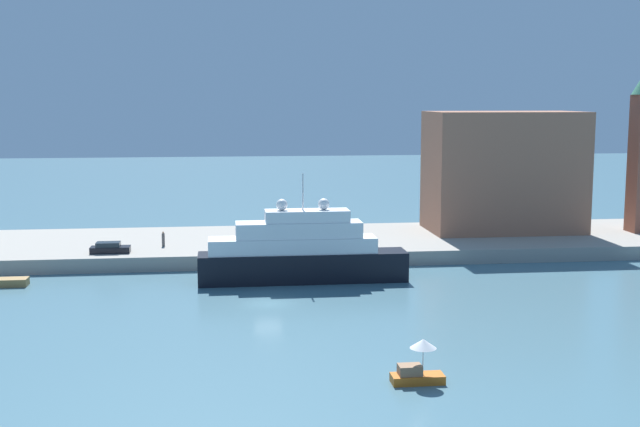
{
  "coord_description": "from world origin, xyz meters",
  "views": [
    {
      "loc": [
        -4.25,
        -77.19,
        19.52
      ],
      "look_at": [
        5.71,
        6.0,
        7.77
      ],
      "focal_mm": 46.62,
      "sensor_mm": 36.0,
      "label": 1
    }
  ],
  "objects_px": {
    "person_figure": "(163,239)",
    "harbor_building": "(504,171)",
    "large_yacht": "(300,253)",
    "work_barge": "(7,282)",
    "mooring_bollard": "(324,248)",
    "small_motorboat": "(418,366)",
    "parked_car": "(110,248)"
  },
  "relations": [
    {
      "from": "small_motorboat",
      "to": "person_figure",
      "type": "xyz_separation_m",
      "value": [
        -20.27,
        46.33,
        1.32
      ]
    },
    {
      "from": "work_barge",
      "to": "person_figure",
      "type": "bearing_deg",
      "value": 38.72
    },
    {
      "from": "parked_car",
      "to": "person_figure",
      "type": "xyz_separation_m",
      "value": [
        5.86,
        3.56,
        0.31
      ]
    },
    {
      "from": "small_motorboat",
      "to": "mooring_bollard",
      "type": "xyz_separation_m",
      "value": [
        -1.43,
        40.39,
        0.91
      ]
    },
    {
      "from": "large_yacht",
      "to": "small_motorboat",
      "type": "relative_size",
      "value": 6.1
    },
    {
      "from": "person_figure",
      "to": "work_barge",
      "type": "bearing_deg",
      "value": -141.28
    },
    {
      "from": "work_barge",
      "to": "harbor_building",
      "type": "xyz_separation_m",
      "value": [
        60.03,
        19.37,
        9.26
      ]
    },
    {
      "from": "harbor_building",
      "to": "mooring_bollard",
      "type": "bearing_deg",
      "value": -153.26
    },
    {
      "from": "parked_car",
      "to": "mooring_bollard",
      "type": "bearing_deg",
      "value": -5.51
    },
    {
      "from": "small_motorboat",
      "to": "mooring_bollard",
      "type": "distance_m",
      "value": 40.43
    },
    {
      "from": "harbor_building",
      "to": "large_yacht",
      "type": "bearing_deg",
      "value": -144.8
    },
    {
      "from": "parked_car",
      "to": "work_barge",
      "type": "bearing_deg",
      "value": -137.3
    },
    {
      "from": "harbor_building",
      "to": "work_barge",
      "type": "bearing_deg",
      "value": -162.11
    },
    {
      "from": "person_figure",
      "to": "mooring_bollard",
      "type": "bearing_deg",
      "value": -17.5
    },
    {
      "from": "large_yacht",
      "to": "small_motorboat",
      "type": "distance_m",
      "value": 33.11
    },
    {
      "from": "harbor_building",
      "to": "parked_car",
      "type": "bearing_deg",
      "value": -168.11
    },
    {
      "from": "work_barge",
      "to": "harbor_building",
      "type": "bearing_deg",
      "value": 17.89
    },
    {
      "from": "small_motorboat",
      "to": "work_barge",
      "type": "relative_size",
      "value": 0.86
    },
    {
      "from": "parked_car",
      "to": "harbor_building",
      "type": "bearing_deg",
      "value": 11.89
    },
    {
      "from": "person_figure",
      "to": "harbor_building",
      "type": "bearing_deg",
      "value": 9.01
    },
    {
      "from": "work_barge",
      "to": "mooring_bollard",
      "type": "relative_size",
      "value": 4.82
    },
    {
      "from": "large_yacht",
      "to": "small_motorboat",
      "type": "xyz_separation_m",
      "value": [
        4.97,
        -32.68,
        -1.89
      ]
    },
    {
      "from": "work_barge",
      "to": "harbor_building",
      "type": "height_order",
      "value": "harbor_building"
    },
    {
      "from": "small_motorboat",
      "to": "parked_car",
      "type": "relative_size",
      "value": 0.81
    },
    {
      "from": "person_figure",
      "to": "large_yacht",
      "type": "bearing_deg",
      "value": -41.72
    },
    {
      "from": "work_barge",
      "to": "parked_car",
      "type": "distance_m",
      "value": 12.99
    },
    {
      "from": "small_motorboat",
      "to": "work_barge",
      "type": "height_order",
      "value": "small_motorboat"
    },
    {
      "from": "person_figure",
      "to": "mooring_bollard",
      "type": "xyz_separation_m",
      "value": [
        18.84,
        -5.94,
        -0.41
      ]
    },
    {
      "from": "harbor_building",
      "to": "person_figure",
      "type": "bearing_deg",
      "value": -170.99
    },
    {
      "from": "harbor_building",
      "to": "mooring_bollard",
      "type": "height_order",
      "value": "harbor_building"
    },
    {
      "from": "large_yacht",
      "to": "mooring_bollard",
      "type": "xyz_separation_m",
      "value": [
        3.54,
        7.71,
        -0.98
      ]
    },
    {
      "from": "parked_car",
      "to": "large_yacht",
      "type": "bearing_deg",
      "value": -25.48
    }
  ]
}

